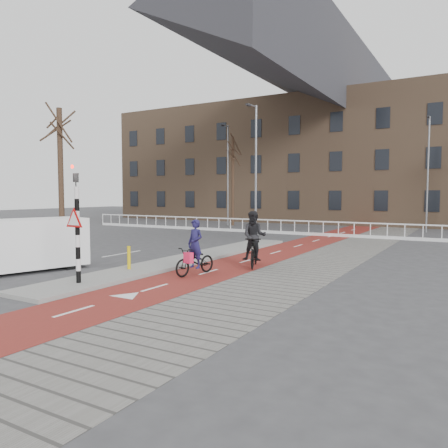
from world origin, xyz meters
The scene contains 16 objects.
ground centered at (0.00, 0.00, 0.00)m, with size 120.00×120.00×0.00m, color #38383A.
bike_lane centered at (1.50, 10.00, 0.01)m, with size 2.50×60.00×0.01m, color maroon.
sidewalk centered at (4.30, 10.00, 0.01)m, with size 3.00×60.00×0.01m, color slate.
curb_island centered at (-0.70, 4.00, 0.06)m, with size 1.80×16.00×0.12m, color gray.
traffic_signal centered at (-0.60, -2.02, 1.99)m, with size 0.80×0.80×3.68m.
bollard centered at (-0.92, 0.55, 0.53)m, with size 0.12×0.12×0.82m, color gold.
cyclist_near centered at (1.41, 1.29, 0.65)m, with size 0.93×1.90×1.90m.
cyclist_far centered at (2.45, 3.74, 0.89)m, with size 1.22×2.07×2.12m.
van centered at (-4.36, -1.25, 0.99)m, with size 2.93×4.68×1.88m.
railing centered at (-5.00, 17.00, 0.31)m, with size 28.00×0.10×0.99m.
townhouse_row centered at (-3.00, 32.00, 7.81)m, with size 46.00×10.00×15.90m.
tree_left centered at (-11.04, 6.05, 3.82)m, with size 0.31×0.31×7.65m, color #322016.
tree_mid centered at (-8.80, 22.42, 3.86)m, with size 0.25×0.25×7.71m, color #322016.
streetlight_near centered at (-1.40, 11.78, 3.91)m, with size 0.12×0.12×7.82m, color slate.
streetlight_left centered at (-9.12, 22.10, 4.34)m, with size 0.12×0.12×8.67m, color slate.
streetlight_right centered at (6.59, 23.40, 4.12)m, with size 0.12×0.12×8.24m, color slate.
Camera 1 is at (9.68, -11.02, 2.79)m, focal length 35.00 mm.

